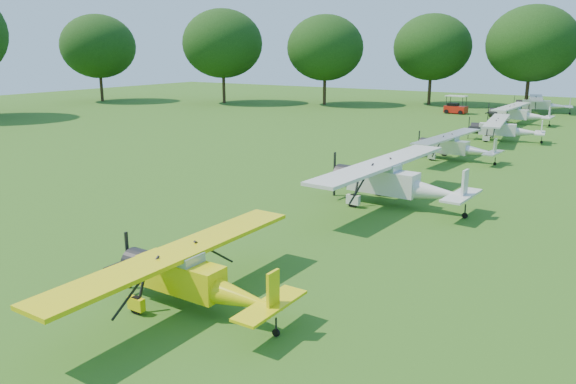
# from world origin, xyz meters

# --- Properties ---
(ground) EXTENTS (160.00, 160.00, 0.00)m
(ground) POSITION_xyz_m (0.00, 0.00, 0.00)
(ground) COLOR #235515
(ground) RESTS_ON ground
(tree_belt) EXTENTS (137.36, 130.27, 14.52)m
(tree_belt) POSITION_xyz_m (3.57, 0.16, 8.03)
(tree_belt) COLOR #321E13
(tree_belt) RESTS_ON ground
(aircraft_2) EXTENTS (6.11, 9.70, 1.92)m
(aircraft_2) POSITION_xyz_m (0.48, -8.81, 1.12)
(aircraft_2) COLOR yellow
(aircraft_2) RESTS_ON ground
(aircraft_3) EXTENTS (7.42, 11.82, 2.33)m
(aircraft_3) POSITION_xyz_m (1.08, 5.13, 1.36)
(aircraft_3) COLOR silver
(aircraft_3) RESTS_ON ground
(aircraft_4) EXTENTS (5.86, 9.33, 1.83)m
(aircraft_4) POSITION_xyz_m (0.14, 18.44, 1.07)
(aircraft_4) COLOR silver
(aircraft_4) RESTS_ON ground
(aircraft_5) EXTENTS (6.17, 9.79, 1.92)m
(aircraft_5) POSITION_xyz_m (1.12, 28.98, 1.12)
(aircraft_5) COLOR silver
(aircraft_5) RESTS_ON ground
(aircraft_6) EXTENTS (6.41, 10.21, 2.01)m
(aircraft_6) POSITION_xyz_m (-0.14, 41.09, 1.18)
(aircraft_6) COLOR silver
(aircraft_6) RESTS_ON ground
(aircraft_7) EXTENTS (6.62, 10.47, 2.06)m
(aircraft_7) POSITION_xyz_m (0.20, 53.03, 1.20)
(aircraft_7) COLOR silver
(aircraft_7) RESTS_ON ground
(golf_cart) EXTENTS (2.63, 1.76, 2.13)m
(golf_cart) POSITION_xyz_m (-8.30, 47.22, 0.71)
(golf_cart) COLOR #B0180C
(golf_cart) RESTS_ON ground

